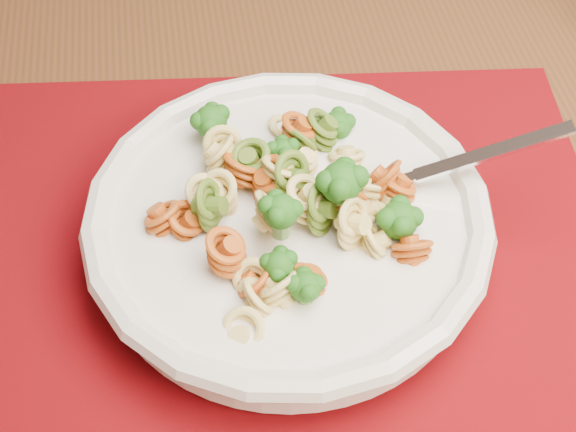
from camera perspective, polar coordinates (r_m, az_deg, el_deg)
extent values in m
cube|color=#532B17|center=(0.71, -1.75, 6.83)|extent=(1.41, 0.92, 0.04)
cube|color=#640407|center=(0.58, -0.94, -2.55)|extent=(0.52, 0.43, 0.00)
cylinder|color=silver|center=(0.58, 0.00, -2.18)|extent=(0.12, 0.12, 0.01)
cylinder|color=silver|center=(0.56, 0.00, -0.93)|extent=(0.26, 0.26, 0.03)
torus|color=silver|center=(0.55, 0.00, 0.14)|extent=(0.28, 0.28, 0.02)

